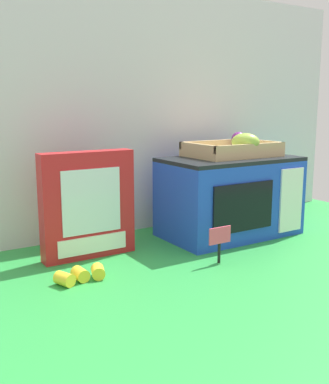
{
  "coord_description": "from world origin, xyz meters",
  "views": [
    {
      "loc": [
        -0.79,
        -1.14,
        0.42
      ],
      "look_at": [
        -0.08,
        -0.0,
        0.16
      ],
      "focal_mm": 42.65,
      "sensor_mm": 36.0,
      "label": 1
    }
  ],
  "objects_px": {
    "food_groups_crate": "(234,149)",
    "cookie_set_box": "(88,205)",
    "toy_microwave": "(230,196)",
    "loose_toy_banana": "(81,275)",
    "price_sign": "(220,239)"
  },
  "relations": [
    {
      "from": "toy_microwave",
      "to": "cookie_set_box",
      "type": "height_order",
      "value": "cookie_set_box"
    },
    {
      "from": "cookie_set_box",
      "to": "toy_microwave",
      "type": "bearing_deg",
      "value": -4.08
    },
    {
      "from": "cookie_set_box",
      "to": "loose_toy_banana",
      "type": "distance_m",
      "value": 0.23
    },
    {
      "from": "food_groups_crate",
      "to": "price_sign",
      "type": "height_order",
      "value": "food_groups_crate"
    },
    {
      "from": "price_sign",
      "to": "cookie_set_box",
      "type": "bearing_deg",
      "value": 139.21
    },
    {
      "from": "food_groups_crate",
      "to": "cookie_set_box",
      "type": "xyz_separation_m",
      "value": [
        -0.51,
        0.01,
        -0.13
      ]
    },
    {
      "from": "toy_microwave",
      "to": "food_groups_crate",
      "type": "distance_m",
      "value": 0.15
    },
    {
      "from": "food_groups_crate",
      "to": "toy_microwave",
      "type": "bearing_deg",
      "value": -144.48
    },
    {
      "from": "cookie_set_box",
      "to": "food_groups_crate",
      "type": "bearing_deg",
      "value": -1.3
    },
    {
      "from": "price_sign",
      "to": "loose_toy_banana",
      "type": "xyz_separation_m",
      "value": [
        -0.36,
        0.07,
        -0.05
      ]
    },
    {
      "from": "food_groups_crate",
      "to": "price_sign",
      "type": "distance_m",
      "value": 0.39
    },
    {
      "from": "cookie_set_box",
      "to": "price_sign",
      "type": "distance_m",
      "value": 0.37
    },
    {
      "from": "food_groups_crate",
      "to": "cookie_set_box",
      "type": "relative_size",
      "value": 0.96
    },
    {
      "from": "toy_microwave",
      "to": "loose_toy_banana",
      "type": "xyz_separation_m",
      "value": [
        -0.57,
        -0.13,
        -0.11
      ]
    },
    {
      "from": "food_groups_crate",
      "to": "cookie_set_box",
      "type": "bearing_deg",
      "value": 178.7
    }
  ]
}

